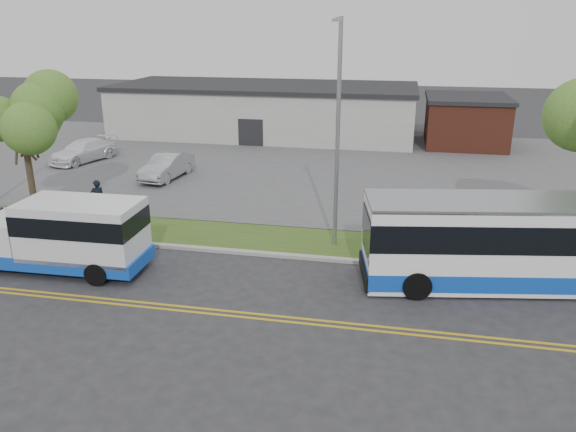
% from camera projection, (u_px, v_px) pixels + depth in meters
% --- Properties ---
extents(ground, '(140.00, 140.00, 0.00)m').
position_uv_depth(ground, '(253.00, 266.00, 22.83)').
color(ground, '#28282B').
rests_on(ground, ground).
extents(lane_line_north, '(70.00, 0.12, 0.01)m').
position_uv_depth(lane_line_north, '(224.00, 311.00, 19.26)').
color(lane_line_north, gold).
rests_on(lane_line_north, ground).
extents(lane_line_south, '(70.00, 0.12, 0.01)m').
position_uv_depth(lane_line_south, '(221.00, 315.00, 18.99)').
color(lane_line_south, gold).
rests_on(lane_line_south, ground).
extents(curb, '(80.00, 0.30, 0.15)m').
position_uv_depth(curb, '(259.00, 253.00, 23.82)').
color(curb, '#9E9B93').
rests_on(curb, ground).
extents(verge, '(80.00, 3.30, 0.10)m').
position_uv_depth(verge, '(269.00, 239.00, 25.50)').
color(verge, '#2B4A18').
rests_on(verge, ground).
extents(parking_lot, '(80.00, 25.00, 0.10)m').
position_uv_depth(parking_lot, '(316.00, 165.00, 38.54)').
color(parking_lot, '#4C4C4F').
rests_on(parking_lot, ground).
extents(commercial_building, '(25.40, 10.40, 4.35)m').
position_uv_depth(commercial_building, '(265.00, 110.00, 48.22)').
color(commercial_building, '#9E9E99').
rests_on(commercial_building, ground).
extents(brick_wing, '(6.30, 7.30, 3.90)m').
position_uv_depth(brick_wing, '(466.00, 121.00, 44.27)').
color(brick_wing, brown).
rests_on(brick_wing, ground).
extents(tree_west, '(4.40, 4.40, 6.91)m').
position_uv_depth(tree_west, '(21.00, 118.00, 26.36)').
color(tree_west, '#33211B').
rests_on(tree_west, verge).
extents(streetlight_near, '(0.35, 1.53, 9.50)m').
position_uv_depth(streetlight_near, '(338.00, 128.00, 23.07)').
color(streetlight_near, gray).
rests_on(streetlight_near, verge).
extents(shuttle_bus, '(7.56, 2.67, 2.87)m').
position_uv_depth(shuttle_bus, '(66.00, 233.00, 22.01)').
color(shuttle_bus, '#1045B7').
rests_on(shuttle_bus, ground).
extents(transit_bus, '(12.29, 4.72, 3.33)m').
position_uv_depth(transit_bus, '(528.00, 243.00, 20.65)').
color(transit_bus, white).
rests_on(transit_bus, ground).
extents(pedestrian, '(0.83, 0.81, 1.92)m').
position_uv_depth(pedestrian, '(98.00, 199.00, 27.88)').
color(pedestrian, black).
rests_on(pedestrian, verge).
extents(parked_car_a, '(2.09, 4.75, 1.52)m').
position_uv_depth(parked_car_a, '(167.00, 166.00, 34.88)').
color(parked_car_a, '#9EA1A4').
rests_on(parked_car_a, parking_lot).
extents(parked_car_b, '(3.48, 5.50, 1.49)m').
position_uv_depth(parked_car_b, '(83.00, 151.00, 39.13)').
color(parked_car_b, white).
rests_on(parked_car_b, parking_lot).
extents(grocery_bag_left, '(0.32, 0.32, 0.32)m').
position_uv_depth(grocery_bag_left, '(91.00, 215.00, 27.97)').
color(grocery_bag_left, white).
rests_on(grocery_bag_left, verge).
extents(grocery_bag_right, '(0.32, 0.32, 0.32)m').
position_uv_depth(grocery_bag_right, '(108.00, 213.00, 28.32)').
color(grocery_bag_right, white).
rests_on(grocery_bag_right, verge).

